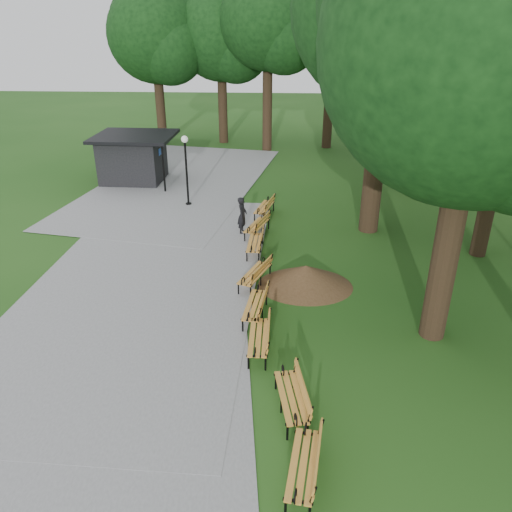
# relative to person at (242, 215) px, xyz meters

# --- Properties ---
(ground) EXTENTS (100.00, 100.00, 0.00)m
(ground) POSITION_rel_person_xyz_m (0.84, -7.23, -0.79)
(ground) COLOR #1E4B15
(ground) RESTS_ON ground
(path) EXTENTS (12.00, 38.00, 0.06)m
(path) POSITION_rel_person_xyz_m (-3.16, -4.23, -0.76)
(path) COLOR gray
(path) RESTS_ON ground
(person) EXTENTS (0.45, 0.62, 1.58)m
(person) POSITION_rel_person_xyz_m (0.00, 0.00, 0.00)
(person) COLOR black
(person) RESTS_ON ground
(kiosk) EXTENTS (4.23, 3.71, 2.59)m
(kiosk) POSITION_rel_person_xyz_m (-6.52, 7.06, 0.50)
(kiosk) COLOR black
(kiosk) RESTS_ON ground
(lamp_post) EXTENTS (0.32, 0.32, 3.34)m
(lamp_post) POSITION_rel_person_xyz_m (-2.87, 3.32, 1.60)
(lamp_post) COLOR black
(lamp_post) RESTS_ON ground
(dirt_mound) EXTENTS (2.69, 2.69, 0.76)m
(dirt_mound) POSITION_rel_person_xyz_m (2.47, -4.44, -0.41)
(dirt_mound) COLOR #47301C
(dirt_mound) RESTS_ON ground
(bench_0) EXTENTS (0.92, 1.97, 0.88)m
(bench_0) POSITION_rel_person_xyz_m (2.12, -12.35, -0.35)
(bench_0) COLOR orange
(bench_0) RESTS_ON ground
(bench_1) EXTENTS (0.95, 1.98, 0.88)m
(bench_1) POSITION_rel_person_xyz_m (1.90, -10.46, -0.35)
(bench_1) COLOR orange
(bench_1) RESTS_ON ground
(bench_2) EXTENTS (0.65, 1.90, 0.88)m
(bench_2) POSITION_rel_person_xyz_m (1.06, -8.16, -0.35)
(bench_2) COLOR orange
(bench_2) RESTS_ON ground
(bench_3) EXTENTS (0.86, 1.96, 0.88)m
(bench_3) POSITION_rel_person_xyz_m (0.87, -6.52, -0.35)
(bench_3) COLOR orange
(bench_3) RESTS_ON ground
(bench_4) EXTENTS (1.28, 2.00, 0.88)m
(bench_4) POSITION_rel_person_xyz_m (0.76, -4.49, -0.35)
(bench_4) COLOR orange
(bench_4) RESTS_ON ground
(bench_5) EXTENTS (0.72, 1.92, 0.88)m
(bench_5) POSITION_rel_person_xyz_m (0.63, -1.94, -0.35)
(bench_5) COLOR orange
(bench_5) RESTS_ON ground
(bench_6) EXTENTS (1.19, 2.00, 0.88)m
(bench_6) POSITION_rel_person_xyz_m (0.62, -0.20, -0.35)
(bench_6) COLOR orange
(bench_6) RESTS_ON ground
(bench_7) EXTENTS (1.06, 2.00, 0.88)m
(bench_7) POSITION_rel_person_xyz_m (0.84, 1.99, -0.35)
(bench_7) COLOR orange
(bench_7) RESTS_ON ground
(lawn_tree_0) EXTENTS (7.40, 7.40, 11.42)m
(lawn_tree_0) POSITION_rel_person_xyz_m (5.97, -7.13, 6.89)
(lawn_tree_0) COLOR black
(lawn_tree_0) RESTS_ON ground
(lawn_tree_2) EXTENTS (7.15, 7.15, 12.12)m
(lawn_tree_2) POSITION_rel_person_xyz_m (5.33, 0.61, 7.69)
(lawn_tree_2) COLOR black
(lawn_tree_2) RESTS_ON ground
(lawn_tree_4) EXTENTS (7.05, 7.05, 11.93)m
(lawn_tree_4) POSITION_rel_person_xyz_m (8.24, 5.69, 7.56)
(lawn_tree_4) COLOR black
(lawn_tree_4) RESTS_ON ground
(tree_backdrop) EXTENTS (35.46, 9.20, 16.27)m
(tree_backdrop) POSITION_rel_person_xyz_m (7.31, 15.63, 7.35)
(tree_backdrop) COLOR black
(tree_backdrop) RESTS_ON ground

